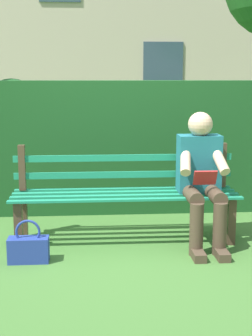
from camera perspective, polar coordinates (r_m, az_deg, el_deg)
The scene contains 6 objects.
ground at distance 4.46m, azimuth -0.09°, elevation -8.68°, with size 60.00×60.00×0.00m, color #3D6B2D.
park_bench at distance 4.39m, azimuth -0.15°, elevation -3.03°, with size 2.04×0.47×0.88m.
person_seated at distance 4.29m, azimuth 8.99°, elevation -0.87°, with size 0.44×0.73×1.18m.
hedge_backdrop at distance 5.53m, azimuth 3.22°, elevation 3.24°, with size 6.25×0.86×1.59m.
building_facade at distance 12.49m, azimuth -7.42°, elevation 17.54°, with size 9.11×2.93×5.96m.
handbag at distance 4.02m, azimuth -11.55°, elevation -9.38°, with size 0.33×0.14×0.36m.
Camera 1 is at (0.29, 4.20, 1.48)m, focal length 51.10 mm.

